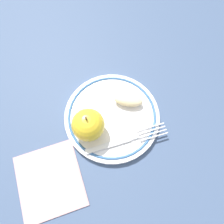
{
  "coord_description": "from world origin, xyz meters",
  "views": [
    {
      "loc": [
        0.01,
        0.18,
        0.5
      ],
      "look_at": [
        -0.01,
        -0.01,
        0.04
      ],
      "focal_mm": 35.0,
      "sensor_mm": 36.0,
      "label": 1
    }
  ],
  "objects_px": {
    "apple_slice_front": "(128,100)",
    "fork": "(124,140)",
    "plate": "(112,116)",
    "apple_red_whole": "(88,125)",
    "napkin_folded": "(50,181)"
  },
  "relations": [
    {
      "from": "plate",
      "to": "apple_red_whole",
      "type": "relative_size",
      "value": 2.8
    },
    {
      "from": "plate",
      "to": "napkin_folded",
      "type": "xyz_separation_m",
      "value": [
        0.15,
        0.13,
        -0.01
      ]
    },
    {
      "from": "fork",
      "to": "napkin_folded",
      "type": "xyz_separation_m",
      "value": [
        0.17,
        0.07,
        -0.02
      ]
    },
    {
      "from": "apple_red_whole",
      "to": "fork",
      "type": "relative_size",
      "value": 0.42
    },
    {
      "from": "apple_red_whole",
      "to": "fork",
      "type": "distance_m",
      "value": 0.09
    },
    {
      "from": "apple_red_whole",
      "to": "plate",
      "type": "bearing_deg",
      "value": -149.67
    },
    {
      "from": "apple_red_whole",
      "to": "napkin_folded",
      "type": "relative_size",
      "value": 0.54
    },
    {
      "from": "plate",
      "to": "fork",
      "type": "height_order",
      "value": "fork"
    },
    {
      "from": "apple_red_whole",
      "to": "apple_slice_front",
      "type": "bearing_deg",
      "value": -147.08
    },
    {
      "from": "apple_slice_front",
      "to": "fork",
      "type": "relative_size",
      "value": 0.36
    },
    {
      "from": "plate",
      "to": "fork",
      "type": "xyz_separation_m",
      "value": [
        -0.02,
        0.06,
        0.01
      ]
    },
    {
      "from": "napkin_folded",
      "to": "apple_slice_front",
      "type": "bearing_deg",
      "value": -138.87
    },
    {
      "from": "apple_red_whole",
      "to": "apple_slice_front",
      "type": "distance_m",
      "value": 0.12
    },
    {
      "from": "apple_red_whole",
      "to": "apple_slice_front",
      "type": "xyz_separation_m",
      "value": [
        -0.1,
        -0.06,
        -0.02
      ]
    },
    {
      "from": "fork",
      "to": "napkin_folded",
      "type": "height_order",
      "value": "fork"
    }
  ]
}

